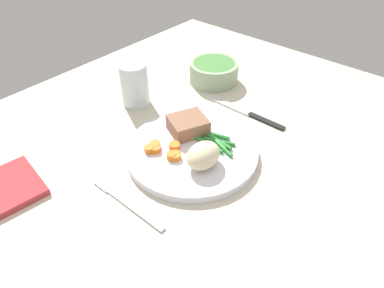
{
  "coord_description": "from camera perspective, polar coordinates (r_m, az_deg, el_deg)",
  "views": [
    {
      "loc": [
        -35.92,
        -36.63,
        47.0
      ],
      "look_at": [
        3.07,
        -3.34,
        4.6
      ],
      "focal_mm": 32.28,
      "sensor_mm": 36.0,
      "label": 1
    }
  ],
  "objects": [
    {
      "name": "knife",
      "position": [
        0.8,
        8.96,
        5.12
      ],
      "size": [
        1.7,
        20.5,
        0.64
      ],
      "rotation": [
        0.0,
        0.0,
        0.08
      ],
      "color": "black",
      "rests_on": "dining_table"
    },
    {
      "name": "carrot_slices",
      "position": [
        0.66,
        -4.79,
        -0.96
      ],
      "size": [
        5.87,
        7.33,
        1.21
      ],
      "color": "orange",
      "rests_on": "dinner_plate"
    },
    {
      "name": "dining_table",
      "position": [
        0.69,
        -3.77,
        -2.4
      ],
      "size": [
        120.0,
        90.0,
        2.0
      ],
      "color": "beige",
      "rests_on": "ground"
    },
    {
      "name": "water_glass",
      "position": [
        0.82,
        -9.42,
        9.24
      ],
      "size": [
        6.42,
        6.42,
        10.04
      ],
      "color": "silver",
      "rests_on": "dining_table"
    },
    {
      "name": "green_beans",
      "position": [
        0.68,
        3.72,
        0.5
      ],
      "size": [
        5.96,
        10.49,
        0.86
      ],
      "color": "#2D8C38",
      "rests_on": "dinner_plate"
    },
    {
      "name": "salad_bowl",
      "position": [
        0.91,
        3.61,
        11.96
      ],
      "size": [
        12.51,
        12.51,
        5.24
      ],
      "color": "#99B28C",
      "rests_on": "dining_table"
    },
    {
      "name": "mashed_potatoes",
      "position": [
        0.62,
        1.87,
        -1.89
      ],
      "size": [
        6.99,
        5.35,
        4.61
      ],
      "primitive_type": "ellipsoid",
      "color": "beige",
      "rests_on": "dinner_plate"
    },
    {
      "name": "fork",
      "position": [
        0.6,
        -10.5,
        -9.74
      ],
      "size": [
        1.44,
        16.6,
        0.4
      ],
      "rotation": [
        0.0,
        0.0,
        0.0
      ],
      "color": "silver",
      "rests_on": "dining_table"
    },
    {
      "name": "meat_portion",
      "position": [
        0.7,
        -0.68,
        3.15
      ],
      "size": [
        9.25,
        8.87,
        3.25
      ],
      "primitive_type": "cube",
      "rotation": [
        0.0,
        0.0,
        -0.43
      ],
      "color": "#936047",
      "rests_on": "dinner_plate"
    },
    {
      "name": "dinner_plate",
      "position": [
        0.68,
        0.0,
        -1.17
      ],
      "size": [
        25.85,
        25.85,
        1.6
      ],
      "primitive_type": "cylinder",
      "color": "white",
      "rests_on": "dining_table"
    },
    {
      "name": "napkin",
      "position": [
        0.69,
        -28.82,
        -6.69
      ],
      "size": [
        13.73,
        13.34,
        1.23
      ],
      "primitive_type": "cube",
      "rotation": [
        0.0,
        0.0,
        -0.14
      ],
      "color": "#B2383D",
      "rests_on": "dining_table"
    }
  ]
}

